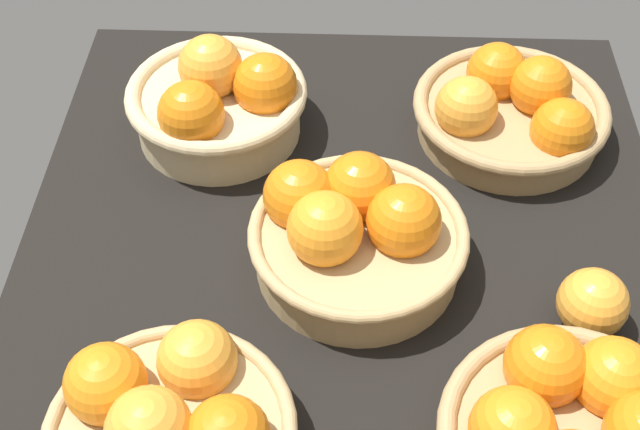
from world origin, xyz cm
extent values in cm
cube|color=black|center=(0.00, 0.00, 1.50)|extent=(84.00, 72.00, 3.00)
cylinder|color=#D3BC8C|center=(-21.11, -16.09, 5.98)|extent=(19.89, 19.89, 5.95)
torus|color=#D3BC8C|center=(-21.11, -16.09, 8.95)|extent=(21.87, 21.87, 1.98)
sphere|color=#F49E33|center=(-22.67, -16.73, 11.63)|extent=(7.75, 7.75, 7.75)
sphere|color=orange|center=(-20.89, -10.13, 10.49)|extent=(7.75, 7.75, 7.75)
sphere|color=orange|center=(-15.39, -18.15, 10.50)|extent=(7.75, 7.75, 7.75)
cylinder|color=tan|center=(-21.96, 19.47, 5.10)|extent=(22.01, 22.01, 4.20)
torus|color=tan|center=(-21.96, 19.47, 7.20)|extent=(23.79, 23.79, 1.79)
sphere|color=orange|center=(-16.80, 24.55, 8.26)|extent=(7.46, 7.46, 7.46)
sphere|color=#F49E33|center=(-19.38, 13.60, 9.07)|extent=(7.46, 7.46, 7.46)
sphere|color=orange|center=(-26.36, 17.89, 8.92)|extent=(7.46, 7.46, 7.46)
sphere|color=orange|center=(-23.16, 22.71, 9.45)|extent=(7.46, 7.46, 7.46)
sphere|color=orange|center=(16.26, 17.74, 9.38)|extent=(7.50, 7.50, 7.50)
sphere|color=orange|center=(22.65, 14.12, 9.24)|extent=(7.50, 7.50, 7.50)
sphere|color=orange|center=(17.10, 23.67, 9.06)|extent=(7.50, 7.50, 7.50)
sphere|color=#F49E33|center=(24.21, -16.18, 10.09)|extent=(7.41, 7.41, 7.41)
sphere|color=#F49E33|center=(16.10, -13.44, 8.34)|extent=(7.41, 7.41, 7.41)
sphere|color=orange|center=(19.32, -21.00, 9.02)|extent=(7.41, 7.41, 7.41)
cylinder|color=tan|center=(-0.49, 1.09, 5.60)|extent=(21.57, 21.57, 5.20)
torus|color=tan|center=(-0.49, 1.09, 8.20)|extent=(22.99, 22.99, 1.42)
sphere|color=orange|center=(-0.47, 5.61, 10.16)|extent=(7.74, 7.74, 7.74)
sphere|color=orange|center=(-4.69, 1.12, 10.10)|extent=(7.74, 7.74, 7.74)
sphere|color=orange|center=(-3.53, -5.17, 9.80)|extent=(7.74, 7.74, 7.74)
sphere|color=orange|center=(1.80, -2.32, 10.68)|extent=(7.74, 7.74, 7.74)
sphere|color=#F49E33|center=(6.93, 24.24, 6.54)|extent=(7.08, 7.08, 7.08)
camera|label=1|loc=(59.07, -0.70, 74.42)|focal=48.32mm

